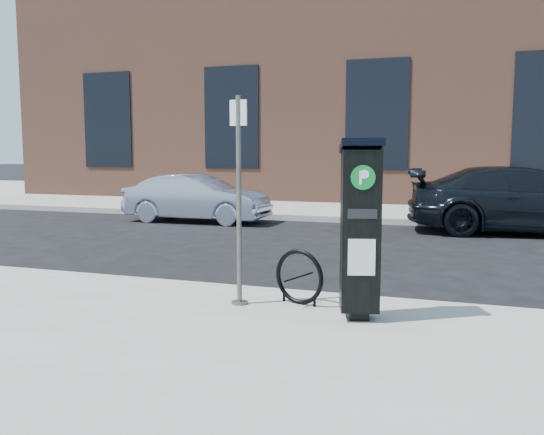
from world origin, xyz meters
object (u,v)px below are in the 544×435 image
at_px(bike_rack, 299,277).
at_px(car_silver, 197,198).
at_px(parking_kiosk, 360,228).
at_px(car_dark, 526,200).
at_px(sign_pole, 239,202).

height_order(bike_rack, car_silver, car_silver).
distance_m(bike_rack, car_silver, 9.01).
bearing_deg(parking_kiosk, bike_rack, 138.46).
relative_size(parking_kiosk, car_silver, 0.48).
distance_m(car_silver, car_dark, 7.97).
relative_size(sign_pole, car_dark, 0.44).
distance_m(parking_kiosk, bike_rack, 1.04).
relative_size(parking_kiosk, car_dark, 0.35).
relative_size(parking_kiosk, bike_rack, 2.93).
height_order(sign_pole, car_silver, sign_pole).
distance_m(sign_pole, bike_rack, 1.07).
bearing_deg(sign_pole, car_dark, 72.47).
distance_m(bike_rack, car_dark, 8.53).
bearing_deg(car_silver, car_dark, -87.65).
xyz_separation_m(sign_pole, car_silver, (-4.31, 7.74, -0.67)).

